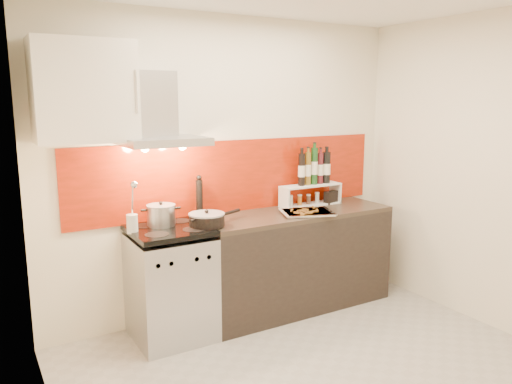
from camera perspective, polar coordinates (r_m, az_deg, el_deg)
floor at (r=3.73m, az=7.87°, el=-20.10°), size 3.40×3.40×0.00m
back_wall at (r=4.43m, az=-2.95°, el=2.84°), size 3.40×0.02×2.60m
left_wall at (r=2.59m, az=-22.48°, el=-3.64°), size 0.02×2.80×2.60m
right_wall at (r=4.52m, az=25.54°, el=1.96°), size 0.02×2.80×2.60m
backsplash at (r=4.45m, az=-2.29°, el=1.85°), size 3.00×0.02×0.64m
range_stove at (r=4.10m, az=-9.68°, el=-10.39°), size 0.60×0.60×0.91m
counter at (r=4.62m, az=4.45°, el=-7.67°), size 1.80×0.60×0.90m
range_hood at (r=3.96m, az=-11.01°, el=8.17°), size 0.62×0.50×0.61m
upper_cabinet at (r=3.80m, az=-19.04°, el=10.82°), size 0.70×0.35×0.72m
stock_pot at (r=4.01m, az=-10.79°, el=-2.60°), size 0.23×0.23×0.20m
saute_pan at (r=3.97m, az=-5.58°, el=-3.12°), size 0.53×0.32×0.13m
utensil_jar at (r=3.86m, az=-13.94°, el=-2.83°), size 0.09×0.13×0.41m
pepper_mill at (r=4.23m, az=-6.50°, el=-0.63°), size 0.06×0.06×0.37m
step_shelf at (r=4.74m, az=6.51°, el=1.43°), size 0.62×0.17×0.55m
caddy_box at (r=4.86m, az=8.54°, el=-0.63°), size 0.16×0.10×0.13m
baking_tray at (r=4.41m, az=5.81°, el=-2.30°), size 0.54×0.48×0.03m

